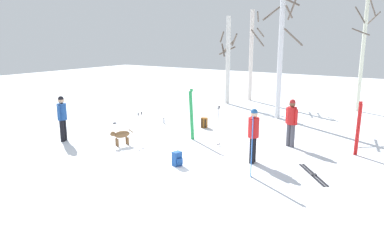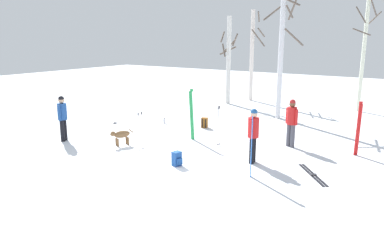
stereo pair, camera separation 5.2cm
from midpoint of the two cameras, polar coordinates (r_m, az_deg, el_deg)
ground_plane at (r=11.70m, az=-5.31°, el=-6.48°), size 60.00×60.00×0.00m
person_0 at (r=13.47m, az=15.29°, el=0.02°), size 0.49×0.34×1.72m
person_1 at (r=14.56m, az=-19.35°, el=0.68°), size 0.34×0.48×1.72m
person_2 at (r=11.48m, az=9.61°, el=-1.88°), size 0.34×0.51×1.72m
dog at (r=13.51m, az=-10.86°, el=-2.30°), size 0.45×0.83×0.57m
ski_pair_planted_0 at (r=13.24m, az=24.48°, el=-1.26°), size 0.13×0.11×1.81m
ski_pair_planted_1 at (r=10.28m, az=9.34°, el=-4.23°), size 0.12×0.20×1.75m
ski_pair_planted_2 at (r=13.92m, az=0.05°, el=0.85°), size 0.22×0.07×1.96m
ski_pair_lying_0 at (r=11.14m, az=18.32°, el=-8.04°), size 1.23×1.48×0.05m
ski_pair_lying_1 at (r=17.06m, az=-11.62°, el=-0.50°), size 1.52×1.16×0.05m
ski_poles_0 at (r=13.10m, az=4.27°, el=-0.78°), size 0.07×0.21×1.47m
ski_poles_1 at (r=12.61m, az=-7.88°, el=-1.63°), size 0.07×0.27×1.38m
backpack_0 at (r=15.93m, az=2.06°, el=-0.43°), size 0.31×0.33×0.44m
backpack_1 at (r=11.27m, az=-2.23°, el=-6.04°), size 0.32×0.30×0.44m
water_bottle_0 at (r=16.77m, az=-4.25°, el=-0.12°), size 0.08×0.08×0.25m
birch_tree_0 at (r=21.58m, az=5.76°, el=9.38°), size 1.26×1.21×5.01m
birch_tree_1 at (r=22.88m, az=9.41°, el=10.02°), size 0.84×1.31×5.43m
birch_tree_2 at (r=17.87m, az=13.81°, el=10.64°), size 1.68×1.65×6.20m
birch_tree_3 at (r=21.07m, az=25.22°, el=10.35°), size 1.23×1.24×6.58m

